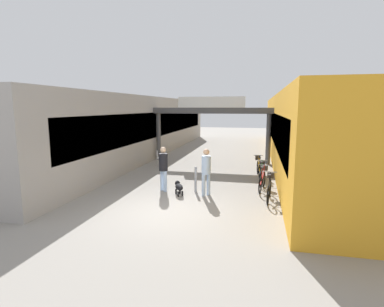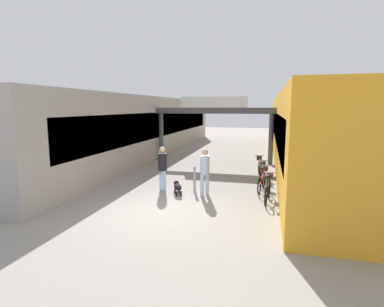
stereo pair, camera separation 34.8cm
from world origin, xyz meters
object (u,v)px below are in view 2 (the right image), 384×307
at_px(bollard_post_metal, 195,179).
at_px(cafe_chair_aluminium_nearer, 161,156).
at_px(pedestrian_with_dog, 163,166).
at_px(bicycle_green_third, 262,173).
at_px(pedestrian_companion, 205,169).
at_px(dog_on_leash, 178,187).
at_px(bicycle_black_nearest, 268,189).
at_px(bicycle_red_second, 262,180).
at_px(bicycle_orange_farthest, 260,167).

bearing_deg(bollard_post_metal, cafe_chair_aluminium_nearer, 123.92).
xyz_separation_m(pedestrian_with_dog, bicycle_green_third, (3.78, 2.15, -0.58)).
xyz_separation_m(bicycle_green_third, cafe_chair_aluminium_nearer, (-5.64, 2.67, 0.10)).
xyz_separation_m(pedestrian_companion, dog_on_leash, (-1.03, -0.12, -0.71)).
xyz_separation_m(pedestrian_companion, bollard_post_metal, (-0.49, 0.43, -0.51)).
relative_size(bicycle_black_nearest, bicycle_red_second, 1.00).
relative_size(pedestrian_with_dog, bicycle_black_nearest, 1.04).
bearing_deg(cafe_chair_aluminium_nearer, bicycle_black_nearest, -40.86).
height_order(pedestrian_companion, bicycle_red_second, pedestrian_companion).
xyz_separation_m(dog_on_leash, bicycle_green_third, (3.06, 2.52, 0.13)).
bearing_deg(bicycle_orange_farthest, bicycle_black_nearest, -84.12).
height_order(dog_on_leash, bollard_post_metal, bollard_post_metal).
height_order(bicycle_orange_farthest, bollard_post_metal, bollard_post_metal).
bearing_deg(bicycle_orange_farthest, bicycle_green_third, -84.79).
height_order(bicycle_red_second, cafe_chair_aluminium_nearer, bicycle_red_second).
distance_m(pedestrian_companion, bicycle_black_nearest, 2.37).
bearing_deg(pedestrian_companion, dog_on_leash, -173.60).
distance_m(pedestrian_companion, dog_on_leash, 1.26).
bearing_deg(dog_on_leash, bicycle_red_second, 24.16).
distance_m(pedestrian_with_dog, cafe_chair_aluminium_nearer, 5.19).
height_order(bicycle_black_nearest, bollard_post_metal, bollard_post_metal).
xyz_separation_m(dog_on_leash, bicycle_red_second, (3.10, 1.39, 0.13)).
relative_size(pedestrian_with_dog, bollard_post_metal, 1.75).
xyz_separation_m(pedestrian_companion, bicycle_orange_farthest, (1.91, 3.74, -0.58)).
bearing_deg(bicycle_orange_farthest, bicycle_red_second, -86.21).
relative_size(pedestrian_companion, bicycle_green_third, 1.05).
xyz_separation_m(pedestrian_with_dog, cafe_chair_aluminium_nearer, (-1.86, 4.83, -0.47)).
xyz_separation_m(bicycle_red_second, bicycle_green_third, (-0.04, 1.13, 0.00)).
bearing_deg(dog_on_leash, pedestrian_companion, 6.40).
bearing_deg(bicycle_black_nearest, pedestrian_companion, 179.10).
bearing_deg(bicycle_black_nearest, pedestrian_with_dog, 175.95).
xyz_separation_m(dog_on_leash, bollard_post_metal, (0.54, 0.55, 0.21)).
relative_size(bicycle_black_nearest, bollard_post_metal, 1.67).
relative_size(pedestrian_with_dog, bicycle_orange_farthest, 1.04).
xyz_separation_m(bicycle_black_nearest, bollard_post_metal, (-2.79, 0.47, 0.08)).
bearing_deg(dog_on_leash, bicycle_orange_farthest, 52.68).
bearing_deg(bollard_post_metal, pedestrian_with_dog, -171.85).
height_order(bicycle_orange_farthest, cafe_chair_aluminium_nearer, bicycle_orange_farthest).
distance_m(pedestrian_with_dog, bicycle_red_second, 4.00).
distance_m(bicycle_black_nearest, cafe_chair_aluminium_nearer, 7.82).
distance_m(dog_on_leash, bicycle_red_second, 3.40).
relative_size(pedestrian_companion, bicycle_red_second, 1.05).
bearing_deg(cafe_chair_aluminium_nearer, pedestrian_companion, -54.56).
relative_size(dog_on_leash, bicycle_red_second, 0.41).
xyz_separation_m(bicycle_red_second, cafe_chair_aluminium_nearer, (-5.68, 3.80, 0.10)).
bearing_deg(bollard_post_metal, pedestrian_companion, -41.38).
relative_size(bicycle_orange_farthest, cafe_chair_aluminium_nearer, 1.90).
xyz_separation_m(bicycle_orange_farthest, bollard_post_metal, (-2.40, -3.31, 0.08)).
bearing_deg(bicycle_green_third, bollard_post_metal, -141.93).
height_order(bicycle_red_second, bicycle_orange_farthest, same).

